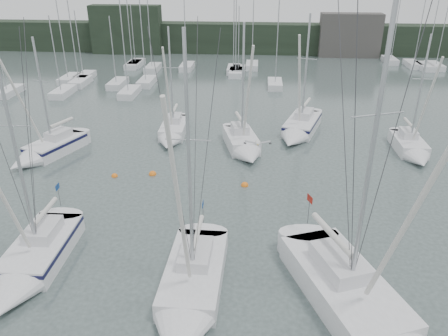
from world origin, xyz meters
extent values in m
plane|color=#414F4D|center=(0.00, 0.00, 0.00)|extent=(160.00, 160.00, 0.00)
cube|color=black|center=(0.00, 62.00, 2.50)|extent=(90.00, 4.00, 5.00)
cube|color=black|center=(-20.00, 60.00, 4.00)|extent=(12.00, 3.00, 8.00)
cube|color=#44423F|center=(18.00, 60.00, 3.50)|extent=(10.00, 3.00, 7.00)
cube|color=silver|center=(26.57, 52.76, 0.35)|extent=(1.80, 4.50, 0.90)
cylinder|color=#A9ADB2|center=(26.57, 52.26, 7.49)|extent=(0.12, 0.12, 13.38)
cube|color=silver|center=(-12.72, 47.13, 0.35)|extent=(1.80, 4.50, 0.90)
cylinder|color=#A9ADB2|center=(-12.72, 46.63, 7.31)|extent=(0.12, 0.12, 13.02)
cube|color=silver|center=(-15.96, 49.93, 0.35)|extent=(1.80, 4.50, 0.90)
cylinder|color=#A9ADB2|center=(-15.96, 49.43, 4.90)|extent=(0.12, 0.12, 8.21)
cube|color=silver|center=(-27.37, 33.24, 0.35)|extent=(1.80, 4.50, 0.90)
cube|color=silver|center=(-12.59, 33.92, 0.35)|extent=(1.80, 4.50, 0.90)
cylinder|color=#A9ADB2|center=(-12.59, 33.42, 6.50)|extent=(0.12, 0.12, 11.40)
cube|color=silver|center=(-20.39, 38.34, 0.35)|extent=(1.80, 4.50, 0.90)
cylinder|color=#A9ADB2|center=(-20.39, 37.84, 7.12)|extent=(0.12, 0.12, 12.64)
cube|color=silver|center=(-0.27, 45.14, 0.35)|extent=(1.80, 4.50, 0.90)
cylinder|color=#A9ADB2|center=(-0.27, 44.64, 5.64)|extent=(0.12, 0.12, 9.67)
cube|color=silver|center=(1.94, 49.97, 0.35)|extent=(1.80, 4.50, 0.90)
cylinder|color=#A9ADB2|center=(1.94, 49.47, 6.67)|extent=(0.12, 0.12, 11.73)
cube|color=silver|center=(-20.91, 41.28, 0.35)|extent=(1.80, 4.50, 0.90)
cylinder|color=#A9ADB2|center=(-20.91, 40.78, 4.93)|extent=(0.12, 0.12, 8.26)
cube|color=silver|center=(0.05, 46.46, 0.35)|extent=(1.80, 4.50, 0.90)
cylinder|color=#A9ADB2|center=(0.05, 45.96, 5.04)|extent=(0.12, 0.12, 8.49)
cube|color=silver|center=(-7.80, 48.41, 0.35)|extent=(1.80, 4.50, 0.90)
cylinder|color=#A9ADB2|center=(-7.80, 47.91, 6.45)|extent=(0.12, 0.12, 11.29)
cube|color=silver|center=(-0.68, 47.12, 0.35)|extent=(1.80, 4.50, 0.90)
cylinder|color=#A9ADB2|center=(-0.68, 46.62, 6.84)|extent=(0.12, 0.12, 12.09)
cube|color=silver|center=(-11.72, 39.13, 0.35)|extent=(1.80, 4.50, 0.90)
cylinder|color=#A9ADB2|center=(-11.72, 38.63, 5.97)|extent=(0.12, 0.12, 10.34)
cube|color=silver|center=(-22.48, 39.86, 0.35)|extent=(1.80, 4.50, 0.90)
cylinder|color=#A9ADB2|center=(-22.48, 39.36, 6.42)|extent=(0.12, 0.12, 11.24)
cube|color=silver|center=(-16.18, 49.05, 0.35)|extent=(1.80, 4.50, 0.90)
cylinder|color=#A9ADB2|center=(-16.18, 48.55, 6.92)|extent=(0.12, 0.12, 12.24)
cube|color=silver|center=(-20.71, 33.46, 0.35)|extent=(1.80, 4.50, 0.90)
cylinder|color=#A9ADB2|center=(-20.71, 32.96, 5.06)|extent=(0.12, 0.12, 8.52)
cube|color=silver|center=(29.52, 51.79, 0.35)|extent=(1.80, 4.50, 0.90)
cylinder|color=#A9ADB2|center=(29.52, 51.29, 5.68)|extent=(0.12, 0.12, 9.77)
cube|color=silver|center=(-15.27, 37.90, 0.35)|extent=(1.80, 4.50, 0.90)
cylinder|color=#A9ADB2|center=(-15.27, 37.40, 4.80)|extent=(0.12, 0.12, 8.01)
cube|color=silver|center=(27.88, 51.24, 0.35)|extent=(1.80, 4.50, 0.90)
cylinder|color=#A9ADB2|center=(27.88, 50.74, 5.95)|extent=(0.12, 0.12, 10.30)
cube|color=silver|center=(5.13, 39.21, 0.35)|extent=(1.80, 4.50, 0.90)
cylinder|color=#A9ADB2|center=(5.13, 38.71, 6.57)|extent=(0.12, 0.12, 11.54)
cube|color=silver|center=(23.85, 55.46, 0.35)|extent=(1.80, 4.50, 0.90)
cylinder|color=#A9ADB2|center=(23.85, 54.96, 7.21)|extent=(0.12, 0.12, 12.82)
cube|color=silver|center=(-8.71, 2.27, 0.42)|extent=(2.82, 5.65, 1.41)
cone|color=silver|center=(-8.64, -1.73, 0.42)|extent=(2.77, 2.45, 2.73)
cube|color=silver|center=(-8.72, 2.74, 1.46)|extent=(1.54, 2.27, 0.66)
cylinder|color=#A9ADB2|center=(-8.70, 1.87, 6.78)|extent=(0.17, 0.17, 11.30)
cylinder|color=silver|center=(-8.73, 3.39, 2.30)|extent=(0.31, 2.74, 0.26)
cube|color=#0E0F36|center=(-8.71, 2.27, 0.89)|extent=(2.84, 5.67, 0.24)
cube|color=navy|center=(-8.76, 5.26, 2.82)|extent=(0.03, 0.51, 0.34)
cube|color=silver|center=(-0.01, 0.93, 0.40)|extent=(2.95, 6.27, 1.33)
cube|color=silver|center=(0.00, 1.37, 1.37)|extent=(1.60, 2.52, 0.62)
cylinder|color=#A9ADB2|center=(-0.02, 0.48, 6.86)|extent=(0.16, 0.16, 11.60)
cylinder|color=silver|center=(0.01, 2.17, 2.17)|extent=(0.31, 3.04, 0.25)
cube|color=navy|center=(0.05, 4.21, 2.66)|extent=(0.03, 0.48, 0.32)
cube|color=silver|center=(7.34, 0.28, 0.50)|extent=(5.86, 8.35, 1.67)
cube|color=silver|center=(7.14, 0.80, 1.72)|extent=(2.81, 3.52, 0.78)
cylinder|color=#A9ADB2|center=(7.54, -0.24, 8.21)|extent=(0.20, 0.20, 13.76)
cylinder|color=silver|center=(6.80, 1.71, 2.73)|extent=(1.63, 3.61, 0.31)
cube|color=maroon|center=(5.89, 4.06, 3.34)|extent=(0.23, 0.57, 0.40)
cube|color=silver|center=(-14.15, 16.50, 0.44)|extent=(4.13, 5.67, 1.45)
cone|color=silver|center=(-15.49, 13.08, 0.44)|extent=(3.06, 2.94, 2.42)
cube|color=silver|center=(-13.97, 16.95, 1.50)|extent=(1.99, 2.40, 0.68)
cylinder|color=#A9ADB2|center=(-14.28, 16.16, 5.43)|extent=(0.17, 0.17, 8.54)
cylinder|color=silver|center=(-13.77, 17.46, 2.37)|extent=(1.17, 2.44, 0.27)
cube|color=#0E0F36|center=(-14.15, 16.50, 0.92)|extent=(4.16, 5.70, 0.24)
cube|color=silver|center=(-4.88, 21.76, 0.40)|extent=(2.36, 5.05, 1.32)
cone|color=silver|center=(-4.76, 18.20, 0.40)|extent=(2.27, 2.20, 2.21)
cube|color=silver|center=(-4.89, 22.20, 1.37)|extent=(1.28, 2.03, 0.62)
cylinder|color=#A9ADB2|center=(-4.87, 21.40, 5.45)|extent=(0.16, 0.16, 8.79)
cylinder|color=silver|center=(-4.91, 22.75, 2.16)|extent=(0.33, 2.44, 0.25)
cube|color=silver|center=(1.60, 18.90, 0.46)|extent=(3.55, 5.21, 1.52)
cone|color=silver|center=(2.45, 15.61, 0.46)|extent=(2.87, 2.58, 2.43)
cube|color=silver|center=(1.47, 19.39, 1.57)|extent=(1.77, 2.18, 0.71)
cylinder|color=#A9ADB2|center=(1.68, 18.57, 5.92)|extent=(0.18, 0.18, 9.41)
cylinder|color=silver|center=(1.36, 19.82, 2.48)|extent=(0.86, 2.32, 0.28)
cube|color=silver|center=(7.32, 23.54, 0.45)|extent=(4.24, 6.35, 1.49)
cone|color=silver|center=(6.06, 19.57, 0.45)|extent=(3.23, 3.17, 2.59)
cube|color=silver|center=(7.47, 24.02, 1.54)|extent=(2.07, 2.66, 0.70)
cylinder|color=#A9ADB2|center=(7.19, 23.14, 6.00)|extent=(0.18, 0.18, 9.62)
cylinder|color=silver|center=(7.67, 24.65, 2.44)|extent=(1.13, 2.80, 0.28)
cube|color=#0E0F36|center=(7.32, 23.54, 0.95)|extent=(4.26, 6.38, 0.25)
cube|color=silver|center=(16.07, 19.37, 0.40)|extent=(2.25, 4.50, 1.34)
cone|color=silver|center=(16.08, 16.17, 0.40)|extent=(2.25, 1.93, 2.24)
cube|color=silver|center=(16.07, 19.82, 1.39)|extent=(1.24, 1.80, 0.63)
cylinder|color=#A9ADB2|center=(16.07, 19.05, 5.45)|extent=(0.16, 0.16, 8.75)
cylinder|color=silver|center=(16.06, 20.27, 2.20)|extent=(0.26, 2.19, 0.25)
sphere|color=orange|center=(-4.98, 12.91, 0.00)|extent=(0.58, 0.58, 0.58)
sphere|color=orange|center=(2.18, 11.63, 0.00)|extent=(0.55, 0.55, 0.55)
sphere|color=orange|center=(-7.80, 12.36, 0.00)|extent=(0.49, 0.49, 0.49)
ellipsoid|color=silver|center=(2.94, -1.98, 9.00)|extent=(0.22, 0.41, 0.18)
cube|color=gray|center=(2.69, -1.99, 9.02)|extent=(0.41, 0.15, 0.10)
cube|color=gray|center=(3.20, -1.97, 9.02)|extent=(0.41, 0.15, 0.10)
camera|label=1|loc=(2.86, -16.70, 15.01)|focal=35.00mm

